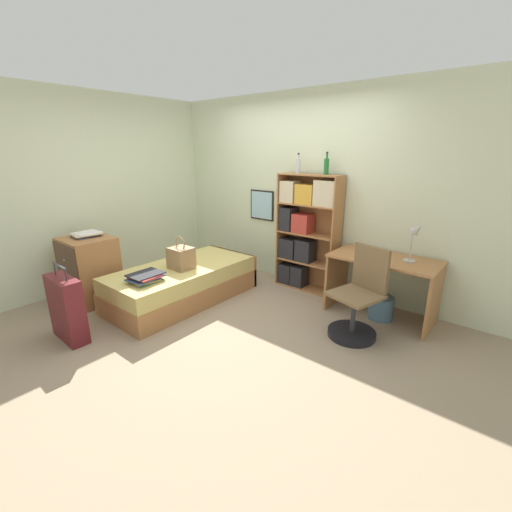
# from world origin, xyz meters

# --- Properties ---
(ground_plane) EXTENTS (14.00, 14.00, 0.00)m
(ground_plane) POSITION_xyz_m (0.00, 0.00, 0.00)
(ground_plane) COLOR gray
(wall_back) EXTENTS (10.00, 0.09, 2.60)m
(wall_back) POSITION_xyz_m (-0.00, 1.52, 1.30)
(wall_back) COLOR beige
(wall_back) RESTS_ON ground_plane
(wall_left) EXTENTS (0.06, 10.00, 2.60)m
(wall_left) POSITION_xyz_m (-2.12, 0.00, 1.30)
(wall_left) COLOR beige
(wall_left) RESTS_ON ground_plane
(bed) EXTENTS (0.91, 1.87, 0.45)m
(bed) POSITION_xyz_m (-0.71, 0.02, 0.22)
(bed) COLOR #A36B3D
(bed) RESTS_ON ground_plane
(handbag) EXTENTS (0.28, 0.24, 0.40)m
(handbag) POSITION_xyz_m (-0.64, -0.05, 0.59)
(handbag) COLOR #93704C
(handbag) RESTS_ON bed
(book_stack_on_bed) EXTENTS (0.32, 0.39, 0.09)m
(book_stack_on_bed) POSITION_xyz_m (-0.60, -0.59, 0.50)
(book_stack_on_bed) COLOR #427A4C
(book_stack_on_bed) RESTS_ON bed
(suitcase) EXTENTS (0.50, 0.19, 0.79)m
(suitcase) POSITION_xyz_m (-0.84, -1.35, 0.33)
(suitcase) COLOR #5B191E
(suitcase) RESTS_ON ground_plane
(dresser) EXTENTS (0.61, 0.56, 0.82)m
(dresser) POSITION_xyz_m (-1.58, -0.74, 0.41)
(dresser) COLOR #A36B3D
(dresser) RESTS_ON ground_plane
(magazine_pile_on_dresser) EXTENTS (0.33, 0.35, 0.05)m
(magazine_pile_on_dresser) POSITION_xyz_m (-1.64, -0.70, 0.85)
(magazine_pile_on_dresser) COLOR #334C84
(magazine_pile_on_dresser) RESTS_ON dresser
(bookcase) EXTENTS (0.85, 0.28, 1.56)m
(bookcase) POSITION_xyz_m (0.24, 1.32, 0.82)
(bookcase) COLOR #A36B3D
(bookcase) RESTS_ON ground_plane
(bottle_green) EXTENTS (0.06, 0.06, 0.25)m
(bottle_green) POSITION_xyz_m (0.14, 1.30, 1.65)
(bottle_green) COLOR #B7BCC1
(bottle_green) RESTS_ON bookcase
(bottle_brown) EXTENTS (0.06, 0.06, 0.27)m
(bottle_brown) POSITION_xyz_m (0.52, 1.35, 1.66)
(bottle_brown) COLOR #1E6B2D
(bottle_brown) RESTS_ON bookcase
(desk) EXTENTS (1.15, 0.62, 0.70)m
(desk) POSITION_xyz_m (1.41, 1.16, 0.49)
(desk) COLOR #A36B3D
(desk) RESTS_ON ground_plane
(desk_lamp) EXTENTS (0.18, 0.13, 0.44)m
(desk_lamp) POSITION_xyz_m (1.69, 1.19, 1.00)
(desk_lamp) COLOR #ADA89E
(desk_lamp) RESTS_ON desk
(desk_chair) EXTENTS (0.55, 0.55, 0.94)m
(desk_chair) POSITION_xyz_m (1.38, 0.57, 0.30)
(desk_chair) COLOR black
(desk_chair) RESTS_ON ground_plane
(waste_bin) EXTENTS (0.27, 0.27, 0.26)m
(waste_bin) POSITION_xyz_m (1.45, 1.09, 0.13)
(waste_bin) COLOR slate
(waste_bin) RESTS_ON ground_plane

